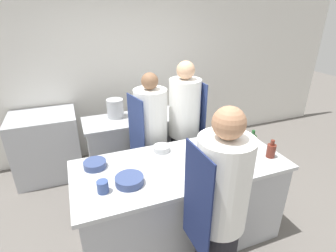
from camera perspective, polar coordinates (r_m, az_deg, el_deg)
name	(u,v)px	position (r m, az deg, el deg)	size (l,w,h in m)	color
ground_plane	(179,233)	(3.14, 2.48, -22.30)	(16.00, 16.00, 0.00)	#605B56
wall_back	(127,68)	(4.27, -8.83, 12.34)	(8.00, 0.06, 2.80)	silver
prep_counter	(180,201)	(2.82, 2.66, -15.96)	(2.05, 0.90, 0.91)	#A8AAAF
pass_counter	(145,145)	(3.81, -4.95, -4.19)	(1.64, 0.56, 0.91)	#A8AAAF
oven_range	(47,146)	(4.13, -24.77, -3.95)	(0.87, 0.69, 0.95)	#A8AAAF
chef_at_prep_near	(219,216)	(2.11, 10.97, -18.61)	(0.41, 0.39, 1.74)	black
chef_at_stove	(184,129)	(3.34, 3.56, -0.75)	(0.40, 0.39, 1.73)	black
chef_at_pass_far	(151,140)	(3.19, -3.67, -3.06)	(0.43, 0.42, 1.64)	black
bottle_olive_oil	(252,141)	(2.91, 17.83, -3.15)	(0.08, 0.08, 0.21)	#19471E
bottle_vinegar	(216,134)	(2.88, 10.45, -1.71)	(0.07, 0.07, 0.31)	#2D5175
bottle_wine	(271,150)	(2.81, 21.53, -4.94)	(0.09, 0.09, 0.19)	#5B2319
bowl_mixing_large	(214,157)	(2.62, 10.07, -6.67)	(0.28, 0.28, 0.07)	white
bowl_prep_small	(161,148)	(2.74, -1.43, -4.91)	(0.17, 0.17, 0.06)	#B7BABC
bowl_ceramic_blue	(95,164)	(2.57, -15.62, -8.05)	(0.21, 0.21, 0.06)	navy
bowl_wooden_salad	(129,180)	(2.30, -8.39, -11.61)	(0.24, 0.24, 0.07)	navy
cup	(103,187)	(2.24, -14.02, -12.70)	(0.09, 0.09, 0.10)	#33477F
stockpot	(115,108)	(3.60, -11.42, 3.78)	(0.22, 0.22, 0.25)	#A8AAAF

